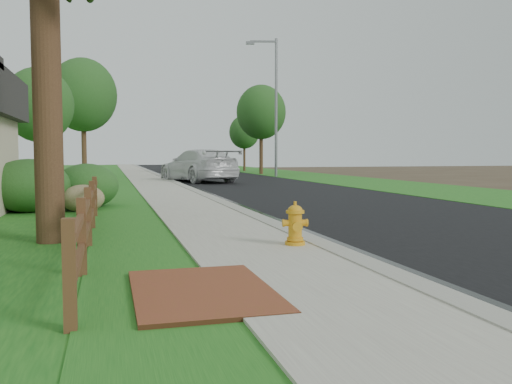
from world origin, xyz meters
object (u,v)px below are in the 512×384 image
object	(u,v)px
fire_hydrant	(295,225)
streetlight	(274,99)
ranch_fence	(94,198)
dark_car_mid	(186,167)
white_suv	(198,166)

from	to	relation	value
fire_hydrant	streetlight	bearing A→B (deg)	73.63
ranch_fence	dark_car_mid	bearing A→B (deg)	77.49
ranch_fence	dark_car_mid	world-z (taller)	dark_car_mid
ranch_fence	fire_hydrant	distance (m)	5.87
dark_car_mid	streetlight	size ratio (longest dim) A/B	0.41
fire_hydrant	white_suv	xyz separation A→B (m)	(2.10, 23.62, 0.54)
fire_hydrant	dark_car_mid	world-z (taller)	dark_car_mid
fire_hydrant	streetlight	xyz separation A→B (m)	(8.62, 29.33, 5.26)
white_suv	streetlight	distance (m)	9.86
fire_hydrant	white_suv	size ratio (longest dim) A/B	0.11
white_suv	dark_car_mid	distance (m)	7.60
ranch_fence	dark_car_mid	distance (m)	27.14
dark_car_mid	ranch_fence	bearing A→B (deg)	85.78
white_suv	dark_car_mid	size ratio (longest dim) A/B	1.63
dark_car_mid	fire_hydrant	bearing A→B (deg)	93.93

